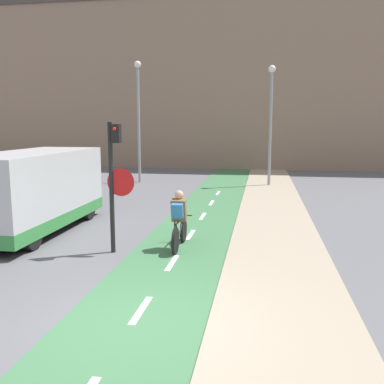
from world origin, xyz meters
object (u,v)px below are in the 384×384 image
object	(u,v)px
street_lamp_far	(138,109)
van	(33,193)
street_lamp_sidewalk	(271,112)
traffic_light_pole	(114,173)
cyclist_near	(179,221)

from	to	relation	value
street_lamp_far	van	xyz separation A→B (m)	(-0.01, -10.87, -2.77)
van	street_lamp_sidewalk	bearing A→B (deg)	57.06
van	traffic_light_pole	bearing A→B (deg)	-27.62
street_lamp_sidewalk	traffic_light_pole	bearing A→B (deg)	-107.38
traffic_light_pole	van	distance (m)	3.54
traffic_light_pole	van	xyz separation A→B (m)	(-3.05, 1.60, -0.81)
traffic_light_pole	van	world-z (taller)	traffic_light_pole
street_lamp_sidewalk	van	bearing A→B (deg)	-122.94
cyclist_near	traffic_light_pole	bearing A→B (deg)	-158.83
cyclist_near	van	world-z (taller)	van
cyclist_near	street_lamp_sidewalk	bearing A→B (deg)	78.50
traffic_light_pole	street_lamp_sidewalk	xyz separation A→B (m)	(3.82, 12.21, 1.75)
street_lamp_sidewalk	van	size ratio (longest dim) A/B	1.10
street_lamp_far	street_lamp_sidewalk	distance (m)	6.87
traffic_light_pole	cyclist_near	size ratio (longest dim) A/B	1.83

